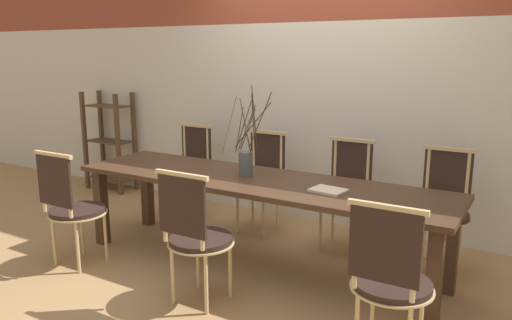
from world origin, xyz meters
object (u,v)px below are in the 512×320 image
Objects in this scene: chair_near_center at (390,277)px; dining_table at (256,189)px; chair_far_center at (345,191)px; shelving_rack at (110,142)px; book_stack at (328,190)px; vase_centerpiece at (246,159)px.

dining_table is at bearing 149.82° from chair_near_center.
chair_near_center is (1.28, -0.74, -0.13)m from dining_table.
dining_table is 0.88m from chair_far_center.
shelving_rack is (-4.02, 1.80, 0.09)m from chair_near_center.
shelving_rack reaches higher than dining_table.
chair_near_center reaches higher than book_stack.
shelving_rack is at bearing 155.85° from chair_near_center.
dining_table is 11.83× the size of book_stack.
shelving_rack is (-2.62, 1.01, -0.25)m from vase_centerpiece.
chair_near_center is 4.40m from shelving_rack.
chair_near_center is at bearing -30.18° from dining_table.
dining_table is 0.26m from vase_centerpiece.
dining_table is 3.22× the size of chair_near_center.
vase_centerpiece is 2.81m from shelving_rack.
chair_near_center is at bearing -29.54° from vase_centerpiece.
dining_table is 2.94m from shelving_rack.
dining_table is at bearing -22.50° from vase_centerpiece.
vase_centerpiece reaches higher than dining_table.
chair_far_center is at bearing 118.79° from chair_near_center.
vase_centerpiece is at bearing 172.16° from book_stack.
chair_far_center is at bearing 58.17° from dining_table.
book_stack is at bearing -7.84° from vase_centerpiece.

